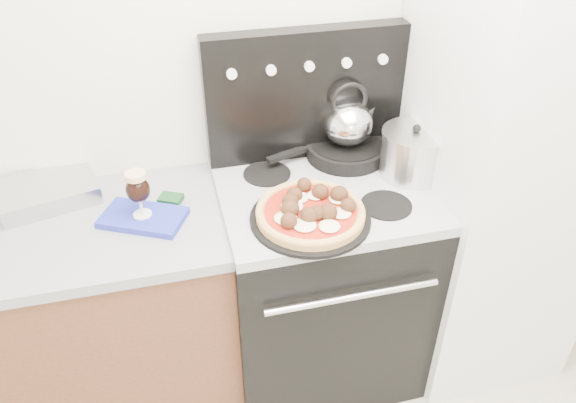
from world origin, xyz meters
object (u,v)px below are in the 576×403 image
object	(u,v)px
pizza	(310,210)
tea_kettle	(348,119)
skillet	(346,150)
stove_body	(320,285)
base_cabinet	(38,332)
pizza_pan	(310,218)
beer_glass	(139,194)
stock_pot	(413,154)
fridge	(502,161)
oven_mitt	(143,218)

from	to	relation	value
pizza	tea_kettle	distance (m)	0.46
tea_kettle	skillet	bearing A→B (deg)	0.00
stove_body	skillet	world-z (taller)	skillet
stove_body	tea_kettle	xyz separation A→B (m)	(0.15, 0.20, 0.64)
base_cabinet	pizza_pan	xyz separation A→B (m)	(1.01, -0.19, 0.50)
beer_glass	stock_pot	size ratio (longest dim) A/B	0.73
stock_pot	beer_glass	bearing A→B (deg)	-178.61
pizza_pan	stock_pot	bearing A→B (deg)	22.50
pizza_pan	pizza	xyz separation A→B (m)	(-0.00, 0.00, 0.03)
stove_body	tea_kettle	size ratio (longest dim) A/B	4.10
beer_glass	tea_kettle	distance (m)	0.83
base_cabinet	tea_kettle	size ratio (longest dim) A/B	6.75
beer_glass	stove_body	bearing A→B (deg)	0.22
skillet	stock_pot	size ratio (longest dim) A/B	1.33
fridge	oven_mitt	bearing A→B (deg)	179.04
fridge	skillet	world-z (taller)	fridge
tea_kettle	pizza_pan	bearing A→B (deg)	-129.43
oven_mitt	stock_pot	size ratio (longest dim) A/B	1.18
stove_body	pizza_pan	xyz separation A→B (m)	(-0.10, -0.16, 0.49)
pizza_pan	skillet	size ratio (longest dim) A/B	1.31
base_cabinet	beer_glass	world-z (taller)	beer_glass
stove_body	skillet	bearing A→B (deg)	53.40
base_cabinet	oven_mitt	xyz separation A→B (m)	(0.46, -0.03, 0.48)
beer_glass	skillet	distance (m)	0.83
oven_mitt	skillet	size ratio (longest dim) A/B	0.89
tea_kettle	stock_pot	size ratio (longest dim) A/B	0.91
base_cabinet	beer_glass	distance (m)	0.74
base_cabinet	skillet	size ratio (longest dim) A/B	4.64
beer_glass	oven_mitt	bearing A→B (deg)	0.00
base_cabinet	beer_glass	bearing A→B (deg)	-3.43
oven_mitt	pizza_pan	world-z (taller)	pizza_pan
oven_mitt	beer_glass	distance (m)	0.10
pizza	tea_kettle	bearing A→B (deg)	55.65
oven_mitt	tea_kettle	world-z (taller)	tea_kettle
base_cabinet	tea_kettle	distance (m)	1.43
pizza_pan	base_cabinet	bearing A→B (deg)	169.42
pizza	stock_pot	bearing A→B (deg)	22.50
oven_mitt	pizza_pan	size ratio (longest dim) A/B	0.68
stove_body	beer_glass	world-z (taller)	beer_glass
base_cabinet	stove_body	bearing A→B (deg)	-1.30
fridge	pizza_pan	world-z (taller)	fridge
pizza	stock_pot	distance (m)	0.48
oven_mitt	beer_glass	world-z (taller)	beer_glass
base_cabinet	beer_glass	size ratio (longest dim) A/B	8.41
fridge	oven_mitt	distance (m)	1.35
stove_body	pizza_pan	world-z (taller)	pizza_pan
pizza_pan	stock_pot	xyz separation A→B (m)	(0.45, 0.18, 0.08)
pizza	tea_kettle	xyz separation A→B (m)	(0.25, 0.37, 0.12)
base_cabinet	stock_pot	size ratio (longest dim) A/B	6.16
stove_body	pizza	bearing A→B (deg)	-121.33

